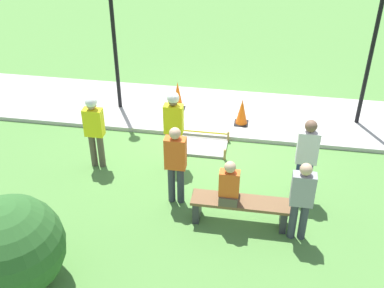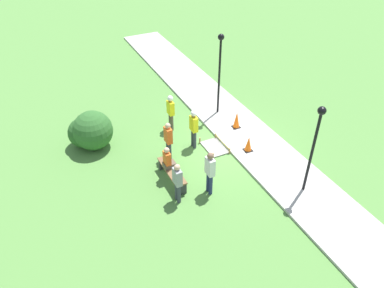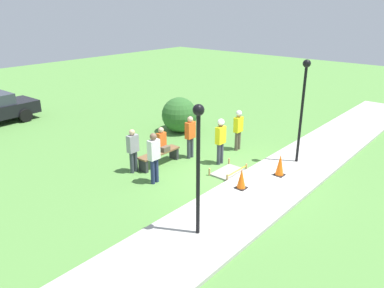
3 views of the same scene
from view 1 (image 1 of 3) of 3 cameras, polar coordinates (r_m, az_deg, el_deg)
name	(u,v)px [view 1 (image 1 of 3)]	position (r m, az deg, el deg)	size (l,w,h in m)	color
ground_plane	(210,139)	(11.54, 2.15, 0.63)	(60.00, 60.00, 0.00)	#51843D
sidewalk	(216,112)	(12.57, 2.90, 3.79)	(28.00, 2.47, 0.10)	#ADAAA3
wet_concrete_patch	(201,147)	(11.17, 1.07, -0.32)	(1.24, 0.82, 0.27)	gray
traffic_cone_near_patch	(242,112)	(11.85, 5.93, 3.82)	(0.34, 0.34, 0.67)	black
traffic_cone_far_patch	(178,96)	(12.41, -1.70, 5.69)	(0.34, 0.34, 0.78)	black
park_bench	(240,207)	(8.98, 5.72, -7.44)	(1.81, 0.44, 0.52)	#2D2D33
person_seated_on_bench	(229,186)	(8.64, 4.43, -4.98)	(0.36, 0.44, 0.89)	brown
worker_supervisor	(94,126)	(10.29, -11.53, 2.07)	(0.40, 0.24, 1.69)	brown
worker_assistant	(174,123)	(10.10, -2.19, 2.53)	(0.40, 0.26, 1.77)	#383D47
bystander_in_orange_shirt	(176,161)	(9.08, -1.96, -2.07)	(0.40, 0.22, 1.69)	#383D47
bystander_in_gray_shirt	(307,155)	(9.41, 13.42, -1.31)	(0.40, 0.23, 1.77)	navy
bystander_in_white_shirt	(302,198)	(8.50, 12.87, -6.24)	(0.40, 0.22, 1.62)	#383D47
lamppost_near	(112,13)	(11.89, -9.48, 15.03)	(0.28, 0.28, 3.79)	black
lamppost_far	(375,34)	(11.78, 20.91, 12.13)	(0.28, 0.28, 3.44)	black
shrub_rounded_near	(12,247)	(8.03, -20.58, -11.35)	(1.64, 1.64, 1.64)	#2D6028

